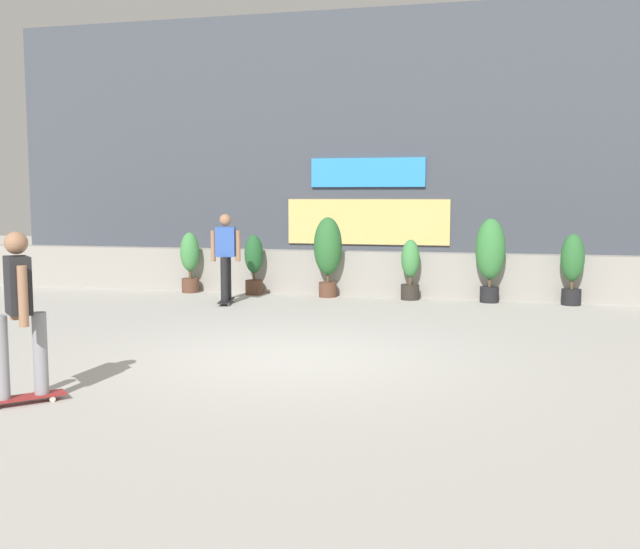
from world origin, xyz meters
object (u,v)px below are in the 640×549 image
at_px(potted_plant_0, 190,260).
at_px(potted_plant_3, 410,268).
at_px(potted_plant_4, 490,253).
at_px(skater_far_left, 19,309).
at_px(potted_plant_1, 254,262).
at_px(skater_mid_plaza, 226,254).
at_px(potted_plant_2, 328,250).
at_px(potted_plant_5, 572,265).

distance_m(potted_plant_0, potted_plant_3, 4.65).
height_order(potted_plant_4, skater_far_left, skater_far_left).
height_order(potted_plant_1, skater_mid_plaza, skater_mid_plaza).
xyz_separation_m(potted_plant_0, potted_plant_3, (4.65, 0.00, -0.08)).
height_order(potted_plant_4, skater_mid_plaza, skater_mid_plaza).
bearing_deg(potted_plant_0, potted_plant_3, 0.00).
bearing_deg(potted_plant_4, potted_plant_1, 180.00).
height_order(potted_plant_2, potted_plant_3, potted_plant_2).
bearing_deg(skater_mid_plaza, potted_plant_0, 134.06).
xyz_separation_m(potted_plant_0, potted_plant_5, (7.67, -0.00, 0.05)).
xyz_separation_m(potted_plant_5, skater_far_left, (-5.87, -8.17, 0.19)).
distance_m(potted_plant_4, potted_plant_5, 1.51).
relative_size(potted_plant_2, skater_mid_plaza, 0.95).
xyz_separation_m(potted_plant_3, potted_plant_4, (1.52, -0.00, 0.32)).
height_order(potted_plant_1, potted_plant_4, potted_plant_4).
bearing_deg(potted_plant_5, potted_plant_1, 180.00).
distance_m(potted_plant_0, potted_plant_4, 6.18).
relative_size(potted_plant_1, potted_plant_4, 0.77).
height_order(potted_plant_2, skater_mid_plaza, skater_mid_plaza).
height_order(potted_plant_2, potted_plant_4, potted_plant_2).
xyz_separation_m(potted_plant_0, skater_mid_plaza, (1.33, -1.37, 0.24)).
bearing_deg(potted_plant_4, potted_plant_5, 0.00).
distance_m(potted_plant_4, skater_mid_plaza, 5.03).
bearing_deg(skater_far_left, potted_plant_2, 81.70).
bearing_deg(potted_plant_2, skater_mid_plaza, -140.39).
height_order(potted_plant_2, skater_far_left, skater_far_left).
distance_m(potted_plant_0, potted_plant_2, 3.00).
bearing_deg(potted_plant_0, skater_far_left, -77.63).
xyz_separation_m(potted_plant_0, potted_plant_1, (1.42, 0.00, -0.03)).
height_order(potted_plant_3, potted_plant_5, potted_plant_5).
height_order(potted_plant_3, potted_plant_4, potted_plant_4).
bearing_deg(potted_plant_0, potted_plant_1, 0.00).
bearing_deg(skater_far_left, potted_plant_0, 102.37).
distance_m(potted_plant_1, potted_plant_5, 6.25).
relative_size(potted_plant_2, potted_plant_4, 1.00).
bearing_deg(potted_plant_3, potted_plant_1, 180.00).
xyz_separation_m(potted_plant_4, potted_plant_5, (1.50, 0.00, -0.19)).
bearing_deg(skater_mid_plaza, potted_plant_4, 15.82).
distance_m(potted_plant_0, skater_mid_plaza, 1.93).
bearing_deg(potted_plant_0, potted_plant_4, -0.00).
distance_m(potted_plant_0, potted_plant_1, 1.42).
distance_m(potted_plant_0, skater_far_left, 8.37).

